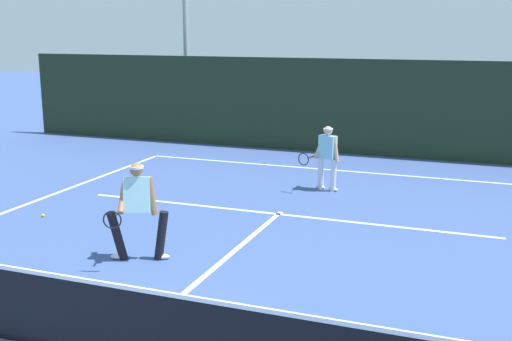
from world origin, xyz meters
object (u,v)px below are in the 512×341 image
light_pole (185,9)px  tennis_ball (292,332)px  player_near (138,207)px  tennis_ball_extra (43,215)px  player_far (327,155)px

light_pole → tennis_ball: bearing=-58.5°
player_near → light_pole: bearing=-87.3°
light_pole → tennis_ball_extra: bearing=-79.5°
player_far → light_pole: light_pole is taller
player_far → tennis_ball_extra: bearing=59.3°
player_far → tennis_ball_extra: 6.42m
player_near → light_pole: (-4.99, 11.68, 3.50)m
player_far → light_pole: size_ratio=0.21×
player_near → tennis_ball_extra: player_near is taller
tennis_ball → light_pole: light_pole is taller
player_near → player_far: 5.81m
tennis_ball_extra → light_pole: (-1.90, 10.29, 4.37)m
player_far → tennis_ball: player_far is taller
player_near → light_pole: 13.18m
player_near → light_pole: light_pole is taller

